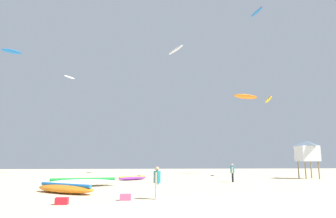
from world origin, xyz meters
The scene contains 14 objects.
person_foreground centered at (-1.33, 5.33, 0.98)m, with size 0.38×0.53×1.68m.
person_midground centered at (6.21, 16.99, 0.99)m, with size 0.38×0.52×1.69m.
kite_grounded_near centered at (-6.83, 13.52, 0.31)m, with size 5.53×2.45×0.65m.
kite_grounded_mid centered at (-6.95, 8.71, 0.28)m, with size 4.77×4.05×0.63m.
kite_grounded_far centered at (-3.27, 20.48, 0.19)m, with size 3.27×2.68×0.42m.
lifeguard_tower centered at (16.04, 21.25, 3.05)m, with size 2.30×2.30×4.15m.
cooler_box centered at (-2.96, 5.02, 0.16)m, with size 0.56×0.36×0.32m, color #E5598C.
gear_bag centered at (-5.80, 3.79, 0.16)m, with size 0.56×0.36×0.32m, color red.
kite_aloft_0 centered at (13.91, 25.72, 9.79)m, with size 1.67×3.36×0.80m.
kite_aloft_1 centered at (12.00, 23.24, 20.68)m, with size 1.24×2.82×0.64m.
kite_aloft_2 centered at (-18.84, 25.76, 15.44)m, with size 2.31×1.80×0.50m.
kite_aloft_3 centered at (2.57, 33.20, 19.14)m, with size 2.84×4.48×1.03m.
kite_aloft_4 centered at (13.26, 32.37, 11.62)m, with size 4.58×2.80×0.74m.
kite_aloft_5 centered at (-14.44, 36.67, 15.32)m, with size 1.73×2.08×0.51m.
Camera 1 is at (-1.97, -10.68, 2.02)m, focal length 31.52 mm.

